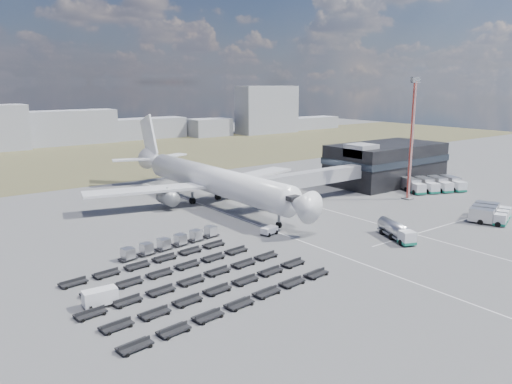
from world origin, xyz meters
TOP-DOWN VIEW (x-y plane):
  - ground at (0.00, 0.00)m, footprint 420.00×420.00m
  - grass_strip at (0.00, 110.00)m, footprint 420.00×90.00m
  - lane_markings at (9.77, 3.00)m, footprint 47.12×110.00m
  - terminal at (47.77, 23.96)m, footprint 30.40×16.40m
  - jet_bridge at (15.90, 20.42)m, footprint 30.30×3.80m
  - airliner at (0.00, 32.38)m, footprint 51.59×64.53m
  - fuel_tanker at (11.19, -7.74)m, footprint 5.35×9.02m
  - pushback_tug at (-4.00, 6.76)m, footprint 3.21×2.25m
  - utility_van at (-36.81, -3.15)m, footprint 3.95×2.01m
  - catering_truck at (6.93, 35.20)m, footprint 4.24×6.69m
  - service_trucks_near at (34.65, -11.07)m, footprint 10.01×8.78m
  - service_trucks_far at (48.72, 10.37)m, footprint 15.07×11.88m
  - uld_row at (-20.37, 10.50)m, footprint 18.29×4.23m
  - baggage_dollies at (-25.02, -3.73)m, footprint 32.78×23.83m
  - floodlight_mast at (37.02, 8.94)m, footprint 2.48×2.04m

SIDE VIEW (x-z plane):
  - ground at x=0.00m, z-range 0.00..0.00m
  - grass_strip at x=0.00m, z-range 0.00..0.01m
  - lane_markings at x=9.77m, z-range 0.00..0.01m
  - baggage_dollies at x=-25.02m, z-range 0.00..0.82m
  - pushback_tug at x=-4.00m, z-range 0.00..1.35m
  - uld_row at x=-20.37m, z-range 0.16..1.82m
  - utility_van at x=-36.81m, z-range 0.00..2.08m
  - service_trucks_near at x=34.65m, z-range 0.11..2.65m
  - fuel_tanker at x=11.19m, z-range 0.00..2.85m
  - catering_truck at x=6.93m, z-range 0.03..2.89m
  - service_trucks_far at x=48.72m, z-range 0.13..3.08m
  - jet_bridge at x=15.90m, z-range 1.53..8.58m
  - terminal at x=47.77m, z-range -0.25..10.75m
  - airliner at x=0.00m, z-range -3.52..14.10m
  - floodlight_mast at x=37.02m, z-range 0.03..26.46m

